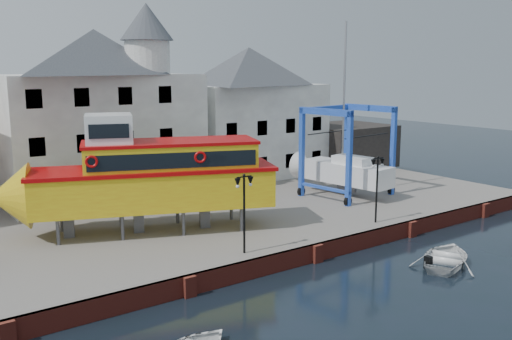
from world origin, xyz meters
TOP-DOWN VIEW (x-y plane):
  - ground at (0.00, 0.00)m, footprint 140.00×140.00m
  - hardstanding at (0.00, 11.00)m, footprint 44.00×22.00m
  - quay_wall at (-0.00, 0.10)m, footprint 44.00×0.47m
  - building_white_main at (-4.87, 18.39)m, footprint 14.00×8.30m
  - building_white_right at (9.00, 19.00)m, footprint 12.00×8.00m
  - shed_dark at (19.00, 17.00)m, footprint 8.00×7.00m
  - lamp_post_left at (-4.00, 1.20)m, footprint 1.12×0.32m
  - lamp_post_right at (6.00, 1.20)m, footprint 1.12×0.32m
  - tour_boat at (-6.78, 7.94)m, footprint 16.24×9.30m
  - travel_lift at (9.91, 8.50)m, footprint 6.50×8.67m
  - motorboat_b at (5.54, -4.36)m, footprint 5.68×5.03m

SIDE VIEW (x-z plane):
  - ground at x=0.00m, z-range 0.00..0.00m
  - motorboat_b at x=5.54m, z-range -0.49..0.49m
  - hardstanding at x=0.00m, z-range 0.00..1.00m
  - quay_wall at x=0.00m, z-range 0.00..1.00m
  - shed_dark at x=19.00m, z-range 1.00..5.00m
  - travel_lift at x=9.91m, z-range -3.26..9.54m
  - lamp_post_left at x=-4.00m, z-range 2.07..6.27m
  - lamp_post_right at x=6.00m, z-range 2.07..6.27m
  - tour_boat at x=-6.78m, z-range 0.80..7.75m
  - building_white_right at x=9.00m, z-range 1.00..12.20m
  - building_white_main at x=-4.87m, z-range 0.34..14.34m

